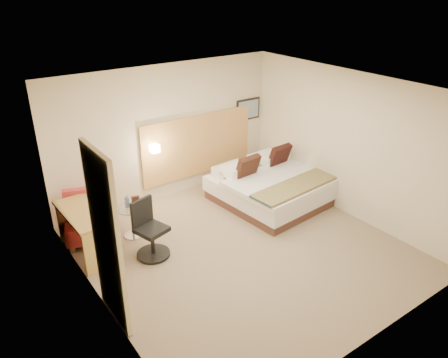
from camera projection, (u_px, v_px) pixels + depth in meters
floor at (243, 250)px, 7.33m from camera, size 4.80×5.00×0.02m
ceiling at (247, 90)px, 6.17m from camera, size 4.80×5.00×0.02m
wall_back at (167, 133)px, 8.60m from camera, size 4.80×0.02×2.70m
wall_front at (382, 253)px, 4.90m from camera, size 4.80×0.02×2.70m
wall_left at (94, 224)px, 5.48m from camera, size 0.02×5.00×2.70m
wall_right at (348, 145)px, 8.01m from camera, size 0.02×5.00×2.70m
headboard_panel at (198, 145)px, 9.11m from camera, size 2.60×0.04×1.30m
art_frame at (248, 109)px, 9.57m from camera, size 0.62×0.03×0.47m
art_canvas at (249, 109)px, 9.56m from camera, size 0.54×0.01×0.39m
lamp_arm at (153, 148)px, 8.43m from camera, size 0.02×0.12×0.02m
lamp_shade at (155, 148)px, 8.39m from camera, size 0.15×0.15×0.15m
curtain at (106, 240)px, 5.38m from camera, size 0.06×0.90×2.42m
bottle_a at (127, 202)px, 7.45m from camera, size 0.07×0.07×0.20m
bottle_b at (128, 202)px, 7.47m from camera, size 0.07×0.07×0.20m
menu_folder at (136, 202)px, 7.43m from camera, size 0.14×0.07×0.22m
bed at (273, 186)px, 8.78m from camera, size 2.23×2.19×1.01m
lounge_chair at (90, 220)px, 7.52m from camera, size 1.00×0.94×0.86m
side_table at (132, 220)px, 7.59m from camera, size 0.58×0.58×0.56m
desk at (86, 220)px, 6.99m from camera, size 0.62×1.28×0.79m
desk_chair at (150, 234)px, 7.03m from camera, size 0.68×0.68×0.97m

